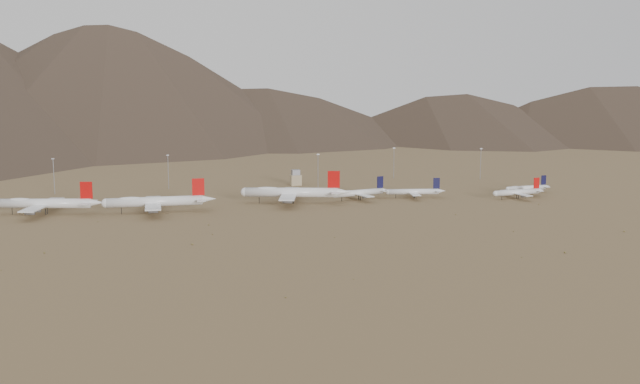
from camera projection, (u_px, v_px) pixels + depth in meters
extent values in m
plane|color=olive|center=(287.00, 213.00, 430.38)|extent=(3000.00, 3000.00, 0.00)
cylinder|color=white|center=(44.00, 203.00, 425.86)|extent=(55.32, 18.07, 5.73)
cone|color=white|center=(96.00, 203.00, 426.02)|extent=(10.89, 7.27, 5.16)
cube|color=white|center=(42.00, 205.00, 425.98)|extent=(20.10, 51.52, 0.72)
cube|color=white|center=(89.00, 202.00, 425.96)|extent=(9.21, 19.94, 0.34)
cube|color=#BC0C0B|center=(86.00, 190.00, 424.86)|extent=(7.14, 2.13, 10.17)
cylinder|color=black|center=(12.00, 211.00, 426.43)|extent=(0.37, 0.37, 3.88)
cylinder|color=black|center=(47.00, 211.00, 427.99)|extent=(0.46, 0.46, 3.88)
cylinder|color=black|center=(46.00, 212.00, 425.16)|extent=(0.46, 0.46, 3.88)
ellipsoid|color=white|center=(20.00, 201.00, 425.52)|extent=(18.26, 8.18, 3.44)
cylinder|color=slate|center=(49.00, 204.00, 436.24)|extent=(5.98, 3.76, 2.58)
cylinder|color=slate|center=(36.00, 210.00, 416.13)|extent=(5.98, 3.76, 2.58)
cylinder|color=slate|center=(54.00, 202.00, 445.29)|extent=(5.98, 3.76, 2.58)
cylinder|color=slate|center=(30.00, 213.00, 407.08)|extent=(5.98, 3.76, 2.58)
cylinder|color=white|center=(155.00, 202.00, 431.59)|extent=(56.85, 6.34, 5.87)
sphere|color=white|center=(106.00, 203.00, 425.30)|extent=(5.75, 5.75, 5.75)
cone|color=white|center=(208.00, 199.00, 438.58)|extent=(10.27, 5.37, 5.28)
cube|color=white|center=(153.00, 203.00, 431.47)|extent=(9.52, 52.14, 0.73)
cube|color=white|center=(200.00, 199.00, 437.55)|extent=(5.28, 19.83, 0.35)
cube|color=#BC0C0B|center=(198.00, 187.00, 436.18)|extent=(7.39, 0.59, 10.41)
cylinder|color=black|center=(121.00, 211.00, 427.92)|extent=(0.38, 0.38, 3.98)
cylinder|color=black|center=(157.00, 209.00, 433.99)|extent=(0.47, 0.47, 3.98)
cylinder|color=black|center=(157.00, 210.00, 431.16)|extent=(0.47, 0.47, 3.98)
ellipsoid|color=white|center=(130.00, 200.00, 428.08)|extent=(18.21, 4.55, 3.52)
cylinder|color=slate|center=(153.00, 203.00, 441.73)|extent=(5.70, 2.69, 2.64)
cylinder|color=slate|center=(153.00, 208.00, 421.65)|extent=(5.70, 2.69, 2.64)
cylinder|color=slate|center=(153.00, 200.00, 450.76)|extent=(5.70, 2.69, 2.64)
cylinder|color=slate|center=(153.00, 211.00, 412.62)|extent=(5.70, 2.69, 2.64)
cylinder|color=white|center=(291.00, 192.00, 465.76)|extent=(59.94, 21.47, 6.24)
sphere|color=white|center=(245.00, 192.00, 466.48)|extent=(6.11, 6.11, 6.11)
cone|color=white|center=(343.00, 192.00, 464.88)|extent=(11.94, 8.20, 5.61)
cube|color=white|center=(289.00, 194.00, 465.93)|extent=(23.49, 55.95, 0.78)
cube|color=white|center=(336.00, 192.00, 464.97)|extent=(10.63, 21.71, 0.37)
cube|color=#BC0C0B|center=(334.00, 179.00, 463.81)|extent=(7.73, 2.55, 11.06)
cylinder|color=black|center=(259.00, 200.00, 467.04)|extent=(0.40, 0.40, 4.22)
cylinder|color=black|center=(293.00, 200.00, 468.05)|extent=(0.50, 0.50, 4.22)
cylinder|color=black|center=(293.00, 201.00, 464.96)|extent=(0.50, 0.50, 4.22)
ellipsoid|color=white|center=(267.00, 190.00, 465.88)|extent=(19.87, 9.46, 3.74)
cylinder|color=slate|center=(291.00, 194.00, 477.10)|extent=(6.55, 4.26, 2.81)
cylinder|color=slate|center=(288.00, 199.00, 455.22)|extent=(6.55, 4.26, 2.81)
cylinder|color=slate|center=(292.00, 191.00, 486.94)|extent=(6.55, 4.26, 2.81)
cylinder|color=slate|center=(287.00, 201.00, 445.37)|extent=(6.55, 4.26, 2.81)
cylinder|color=white|center=(359.00, 193.00, 480.75)|extent=(37.40, 13.99, 4.09)
sphere|color=white|center=(334.00, 195.00, 471.75)|extent=(4.01, 4.01, 4.01)
cone|color=white|center=(385.00, 190.00, 490.79)|extent=(7.52, 5.36, 3.68)
cube|color=white|center=(358.00, 194.00, 480.49)|extent=(14.42, 32.73, 0.51)
cube|color=white|center=(381.00, 190.00, 489.34)|extent=(6.54, 12.73, 0.25)
cube|color=#121134|center=(380.00, 182.00, 488.14)|extent=(4.82, 1.66, 8.07)
cylinder|color=black|center=(342.00, 199.00, 474.96)|extent=(0.43, 0.43, 2.80)
cylinder|color=black|center=(359.00, 197.00, 482.51)|extent=(0.54, 0.54, 2.80)
cylinder|color=black|center=(360.00, 198.00, 480.74)|extent=(0.54, 0.54, 2.80)
cylinder|color=slate|center=(351.00, 193.00, 488.46)|extent=(4.12, 2.78, 1.84)
cylinder|color=slate|center=(365.00, 197.00, 472.81)|extent=(4.12, 2.78, 1.84)
cylinder|color=white|center=(413.00, 192.00, 488.35)|extent=(34.99, 8.99, 3.78)
sphere|color=white|center=(388.00, 192.00, 486.93)|extent=(3.70, 3.70, 3.70)
cone|color=white|center=(441.00, 191.00, 489.91)|extent=(6.71, 4.31, 3.40)
cube|color=white|center=(412.00, 192.00, 488.38)|extent=(10.01, 30.34, 0.47)
cube|color=white|center=(437.00, 191.00, 489.67)|extent=(4.81, 11.68, 0.23)
cube|color=#121134|center=(437.00, 183.00, 488.83)|extent=(4.53, 1.02, 7.46)
cylinder|color=black|center=(396.00, 196.00, 487.83)|extent=(0.40, 0.40, 2.59)
cylinder|color=black|center=(414.00, 196.00, 489.81)|extent=(0.50, 0.50, 2.59)
cylinder|color=black|center=(415.00, 196.00, 487.95)|extent=(0.50, 0.50, 2.59)
cylinder|color=slate|center=(410.00, 192.00, 496.75)|extent=(3.70, 2.21, 1.70)
cylinder|color=slate|center=(415.00, 196.00, 480.28)|extent=(3.70, 2.21, 1.70)
cylinder|color=white|center=(517.00, 192.00, 486.05)|extent=(34.65, 8.12, 3.74)
sphere|color=white|center=(496.00, 194.00, 480.01)|extent=(3.67, 3.67, 3.67)
cone|color=white|center=(540.00, 190.00, 492.78)|extent=(6.58, 4.13, 3.37)
cube|color=white|center=(516.00, 193.00, 485.89)|extent=(9.25, 29.99, 0.47)
cube|color=white|center=(537.00, 190.00, 491.80)|extent=(4.51, 11.53, 0.22)
cube|color=#BC0C0B|center=(537.00, 183.00, 490.79)|extent=(4.49, 0.91, 7.38)
cylinder|color=black|center=(502.00, 198.00, 482.29)|extent=(0.39, 0.39, 2.56)
cylinder|color=black|center=(517.00, 196.00, 487.62)|extent=(0.49, 0.49, 2.56)
cylinder|color=black|center=(518.00, 197.00, 485.90)|extent=(0.49, 0.49, 2.56)
cylinder|color=slate|center=(509.00, 193.00, 493.68)|extent=(3.63, 2.11, 1.68)
cylinder|color=slate|center=(524.00, 196.00, 478.38)|extent=(3.63, 2.11, 1.68)
cylinder|color=white|center=(527.00, 188.00, 508.53)|extent=(31.77, 7.44, 3.43)
sphere|color=white|center=(508.00, 189.00, 502.98)|extent=(3.36, 3.36, 3.36)
cone|color=white|center=(547.00, 186.00, 514.69)|extent=(6.03, 3.79, 3.09)
cube|color=white|center=(526.00, 189.00, 508.38)|extent=(8.48, 27.50, 0.43)
cube|color=white|center=(544.00, 186.00, 513.80)|extent=(4.14, 10.57, 0.21)
cube|color=#121134|center=(544.00, 180.00, 512.87)|extent=(4.11, 0.83, 6.77)
cylinder|color=black|center=(513.00, 193.00, 505.07)|extent=(0.36, 0.36, 2.35)
cylinder|color=black|center=(526.00, 192.00, 509.97)|extent=(0.45, 0.45, 2.35)
cylinder|color=black|center=(528.00, 192.00, 508.38)|extent=(0.45, 0.45, 2.35)
cylinder|color=slate|center=(519.00, 189.00, 515.52)|extent=(3.33, 1.93, 1.54)
cylinder|color=slate|center=(532.00, 191.00, 501.49)|extent=(3.33, 1.93, 1.54)
cube|color=tan|center=(296.00, 180.00, 552.11)|extent=(8.00, 8.00, 8.00)
cube|color=slate|center=(296.00, 172.00, 551.22)|extent=(6.00, 6.00, 4.00)
cylinder|color=gray|center=(54.00, 177.00, 505.21)|extent=(0.50, 0.50, 25.00)
cube|color=gray|center=(53.00, 159.00, 503.32)|extent=(2.00, 0.60, 0.80)
cylinder|color=gray|center=(168.00, 172.00, 530.97)|extent=(0.50, 0.50, 25.00)
cube|color=gray|center=(168.00, 155.00, 529.07)|extent=(2.00, 0.60, 0.80)
cylinder|color=gray|center=(318.00, 171.00, 536.85)|extent=(0.50, 0.50, 25.00)
cube|color=gray|center=(318.00, 154.00, 534.95)|extent=(2.00, 0.60, 0.80)
cylinder|color=gray|center=(394.00, 163.00, 591.66)|extent=(0.50, 0.50, 25.00)
cube|color=gray|center=(394.00, 148.00, 589.77)|extent=(2.00, 0.60, 0.80)
cylinder|color=gray|center=(481.00, 164.00, 585.84)|extent=(0.50, 0.50, 25.00)
cube|color=gray|center=(481.00, 149.00, 583.95)|extent=(2.00, 0.60, 0.80)
ellipsoid|color=brown|center=(522.00, 257.00, 319.38)|extent=(0.55, 0.55, 0.31)
ellipsoid|color=brown|center=(209.00, 225.00, 393.36)|extent=(0.83, 0.83, 0.64)
ellipsoid|color=brown|center=(513.00, 231.00, 376.36)|extent=(0.58, 0.58, 0.42)
ellipsoid|color=brown|center=(192.00, 244.00, 345.06)|extent=(1.08, 1.08, 0.82)
ellipsoid|color=brown|center=(539.00, 204.00, 461.66)|extent=(0.73, 0.73, 0.53)
ellipsoid|color=brown|center=(98.00, 222.00, 403.49)|extent=(0.67, 0.67, 0.36)
ellipsoid|color=brown|center=(1.00, 270.00, 297.24)|extent=(0.54, 0.54, 0.35)
ellipsoid|color=brown|center=(624.00, 231.00, 375.21)|extent=(0.98, 0.98, 0.86)
ellipsoid|color=brown|center=(335.00, 237.00, 361.51)|extent=(0.57, 0.57, 0.37)
ellipsoid|color=brown|center=(286.00, 297.00, 258.99)|extent=(0.82, 0.82, 0.46)
ellipsoid|color=brown|center=(456.00, 215.00, 424.72)|extent=(0.75, 0.75, 0.63)
ellipsoid|color=brown|center=(213.00, 234.00, 368.23)|extent=(0.65, 0.65, 0.56)
ellipsoid|color=brown|center=(565.00, 252.00, 328.19)|extent=(0.96, 0.96, 0.84)
ellipsoid|color=brown|center=(354.00, 279.00, 283.15)|extent=(0.55, 0.55, 0.33)
ellipsoid|color=brown|center=(44.00, 253.00, 327.64)|extent=(0.94, 0.94, 0.62)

